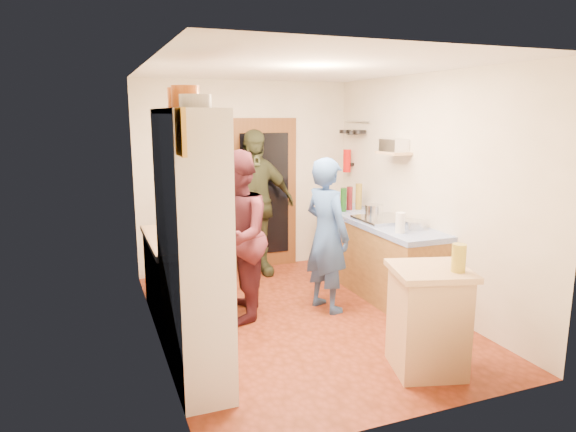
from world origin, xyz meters
TOP-DOWN VIEW (x-y plane):
  - floor at (0.00, 0.00)m, footprint 3.00×4.00m
  - ceiling at (0.00, 0.00)m, footprint 3.00×4.00m
  - wall_back at (0.00, 2.01)m, footprint 3.00×0.02m
  - wall_front at (0.00, -2.01)m, footprint 3.00×0.02m
  - wall_left at (-1.51, 0.00)m, footprint 0.02×4.00m
  - wall_right at (1.51, 0.00)m, footprint 0.02×4.00m
  - door_frame at (0.25, 1.97)m, footprint 0.95×0.06m
  - door_glass at (0.25, 1.94)m, footprint 0.70×0.02m
  - hutch_body at (-1.30, -0.80)m, footprint 0.40×1.20m
  - hutch_top_shelf at (-1.30, -0.80)m, footprint 0.40×1.14m
  - plate_stack at (-1.30, -1.15)m, footprint 0.22×0.22m
  - orange_pot_a at (-1.30, -0.78)m, footprint 0.21×0.21m
  - orange_pot_b at (-1.30, -0.50)m, footprint 0.19×0.19m
  - left_counter_base at (-1.20, 0.45)m, footprint 0.60×1.40m
  - left_counter_top at (-1.20, 0.45)m, footprint 0.64×1.44m
  - toaster at (-1.15, 0.08)m, footprint 0.29×0.21m
  - kettle at (-1.25, 0.33)m, footprint 0.19×0.19m
  - orange_bowl at (-1.12, 0.62)m, footprint 0.19×0.19m
  - chopping_board at (-1.18, 1.03)m, footprint 0.30×0.22m
  - right_counter_base at (1.20, 0.50)m, footprint 0.60×2.20m
  - right_counter_top at (1.20, 0.50)m, footprint 0.62×2.22m
  - hob at (1.20, 0.38)m, footprint 0.55×0.58m
  - pot_on_hob at (1.15, 0.49)m, footprint 0.22×0.22m
  - bottle_a at (1.05, 1.09)m, footprint 0.10×0.10m
  - bottle_b at (1.18, 1.17)m, footprint 0.08×0.08m
  - bottle_c at (1.31, 1.16)m, footprint 0.10×0.10m
  - paper_towel at (1.05, -0.22)m, footprint 0.12×0.12m
  - mixing_bowl at (1.30, -0.11)m, footprint 0.31×0.31m
  - island_base at (0.55, -1.43)m, footprint 0.68×0.68m
  - island_top at (0.55, -1.43)m, footprint 0.77×0.77m
  - cutting_board at (0.52, -1.37)m, footprint 0.41×0.37m
  - oil_jar at (0.69, -1.60)m, footprint 0.14×0.14m
  - pan_rail at (1.46, 1.52)m, footprint 0.02×0.65m
  - pan_hang_a at (1.40, 1.35)m, footprint 0.18×0.18m
  - pan_hang_b at (1.40, 1.55)m, footprint 0.16×0.16m
  - pan_hang_c at (1.40, 1.75)m, footprint 0.17×0.17m
  - wall_shelf at (1.37, 0.45)m, footprint 0.26×0.42m
  - radio at (1.37, 0.45)m, footprint 0.25×0.32m
  - ext_bracket at (1.47, 1.70)m, footprint 0.06×0.10m
  - fire_extinguisher at (1.41, 1.70)m, footprint 0.11×0.11m
  - picture_frame at (-1.48, -1.55)m, footprint 0.03×0.25m
  - person_hob at (0.40, 0.14)m, footprint 0.57×0.71m
  - person_left at (-0.60, 0.28)m, footprint 0.93×1.05m
  - person_back at (0.01, 1.66)m, footprint 1.15×0.48m

SIDE VIEW (x-z plane):
  - floor at x=0.00m, z-range -0.02..0.00m
  - right_counter_base at x=1.20m, z-range 0.00..0.84m
  - left_counter_base at x=-1.20m, z-range 0.00..0.85m
  - island_base at x=0.55m, z-range 0.00..0.86m
  - person_hob at x=0.40m, z-range 0.00..1.70m
  - right_counter_top at x=1.20m, z-range 0.84..0.90m
  - left_counter_top at x=-1.20m, z-range 0.85..0.90m
  - island_top at x=0.55m, z-range 0.86..0.91m
  - cutting_board at x=0.52m, z-range 0.89..0.91m
  - person_left at x=-0.60m, z-range 0.00..1.80m
  - chopping_board at x=-1.18m, z-range 0.90..0.92m
  - hob at x=1.20m, z-range 0.90..0.94m
  - orange_bowl at x=-1.12m, z-range 0.90..0.99m
  - mixing_bowl at x=1.30m, z-range 0.90..1.00m
  - person_back at x=0.01m, z-range 0.00..1.96m
  - kettle at x=-1.25m, z-range 0.90..1.08m
  - toaster at x=-1.15m, z-range 0.90..1.10m
  - paper_towel at x=1.05m, z-range 0.90..1.12m
  - pot_on_hob at x=1.15m, z-range 0.94..1.08m
  - oil_jar at x=0.69m, z-range 0.91..1.14m
  - door_frame at x=0.25m, z-range 0.00..2.10m
  - door_glass at x=0.25m, z-range 0.20..1.90m
  - bottle_b at x=1.18m, z-range 0.90..1.21m
  - bottle_a at x=1.05m, z-range 0.90..1.21m
  - bottle_c at x=1.31m, z-range 0.90..1.25m
  - hutch_body at x=-1.30m, z-range 0.00..2.20m
  - wall_back at x=0.00m, z-range 0.00..2.60m
  - wall_front at x=0.00m, z-range 0.00..2.60m
  - wall_left at x=-1.51m, z-range 0.00..2.60m
  - wall_right at x=1.51m, z-range 0.00..2.60m
  - ext_bracket at x=1.47m, z-range 1.43..1.47m
  - fire_extinguisher at x=1.41m, z-range 1.34..1.66m
  - wall_shelf at x=1.37m, z-range 1.69..1.71m
  - radio at x=1.37m, z-range 1.72..1.86m
  - pan_hang_b at x=1.40m, z-range 1.88..1.92m
  - pan_hang_c at x=1.40m, z-range 1.89..1.93m
  - pan_hang_a at x=1.40m, z-range 1.90..1.94m
  - pan_rail at x=1.46m, z-range 2.04..2.06m
  - picture_frame at x=-1.48m, z-range 1.90..2.20m
  - hutch_top_shelf at x=-1.30m, z-range 2.16..2.20m
  - plate_stack at x=-1.30m, z-range 2.20..2.29m
  - orange_pot_b at x=-1.30m, z-range 2.20..2.37m
  - orange_pot_a at x=-1.30m, z-range 2.20..2.37m
  - ceiling at x=0.00m, z-range 2.60..2.62m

